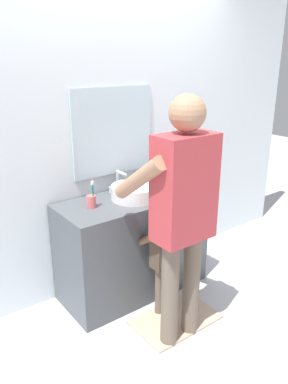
# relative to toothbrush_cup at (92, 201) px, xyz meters

# --- Properties ---
(ground_plane) EXTENTS (14.00, 14.00, 0.00)m
(ground_plane) POSITION_rel_toothbrush_cup_xyz_m (0.36, -0.32, -0.89)
(ground_plane) COLOR silver
(back_wall) EXTENTS (4.40, 0.10, 2.70)m
(back_wall) POSITION_rel_toothbrush_cup_xyz_m (0.36, 0.30, 0.46)
(back_wall) COLOR silver
(back_wall) RESTS_ON ground
(vanity_cabinet) EXTENTS (1.22, 0.54, 0.84)m
(vanity_cabinet) POSITION_rel_toothbrush_cup_xyz_m (0.36, -0.02, -0.47)
(vanity_cabinet) COLOR #4C5156
(vanity_cabinet) RESTS_ON ground
(sink_basin) EXTENTS (0.37, 0.37, 0.11)m
(sink_basin) POSITION_rel_toothbrush_cup_xyz_m (0.36, -0.04, 0.00)
(sink_basin) COLOR white
(sink_basin) RESTS_ON vanity_cabinet
(faucet) EXTENTS (0.18, 0.14, 0.18)m
(faucet) POSITION_rel_toothbrush_cup_xyz_m (0.36, 0.18, 0.03)
(faucet) COLOR #B7BABF
(faucet) RESTS_ON vanity_cabinet
(toothbrush_cup) EXTENTS (0.07, 0.07, 0.21)m
(toothbrush_cup) POSITION_rel_toothbrush_cup_xyz_m (0.00, 0.00, 0.00)
(toothbrush_cup) COLOR #D86666
(toothbrush_cup) RESTS_ON vanity_cabinet
(soap_bottle) EXTENTS (0.06, 0.06, 0.17)m
(soap_bottle) POSITION_rel_toothbrush_cup_xyz_m (0.69, -0.05, 0.01)
(soap_bottle) COLOR #B27FC6
(soap_bottle) RESTS_ON vanity_cabinet
(bath_mat) EXTENTS (0.64, 0.40, 0.02)m
(bath_mat) POSITION_rel_toothbrush_cup_xyz_m (0.36, -0.57, -0.88)
(bath_mat) COLOR #CCAD8E
(bath_mat) RESTS_ON ground
(child_toddler) EXTENTS (0.28, 0.28, 0.90)m
(child_toddler) POSITION_rel_toothbrush_cup_xyz_m (0.36, -0.42, -0.36)
(child_toddler) COLOR #6B5B4C
(child_toddler) RESTS_ON ground
(adult_parent) EXTENTS (0.53, 0.56, 1.71)m
(adult_parent) POSITION_rel_toothbrush_cup_xyz_m (0.27, -0.69, 0.13)
(adult_parent) COLOR #6B5B4C
(adult_parent) RESTS_ON ground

